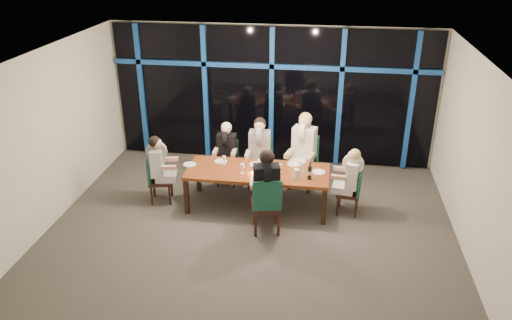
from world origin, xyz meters
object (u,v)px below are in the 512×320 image
Objects in this scene: diner_end_left at (159,159)px; diner_far_right at (304,141)px; chair_far_left at (228,160)px; wine_bottle at (310,172)px; diner_end_right at (351,172)px; water_pitcher at (297,174)px; chair_far_mid at (260,160)px; chair_end_left at (156,177)px; diner_far_left at (226,145)px; dining_table at (258,174)px; diner_near_mid at (266,178)px; chair_far_right at (304,159)px; chair_near_mid at (267,203)px; chair_end_right at (353,190)px; diner_far_mid at (259,143)px.

diner_far_right is at bearing -81.15° from diner_end_left.
chair_far_left is 2.75× the size of wine_bottle.
chair_far_left is at bearing -103.05° from diner_end_right.
water_pitcher is (2.57, -0.17, -0.03)m from diner_end_left.
chair_far_left is 0.90× the size of chair_far_mid.
water_pitcher is (-0.23, -0.02, -0.04)m from wine_bottle.
chair_far_left is at bearing -61.18° from chair_end_left.
chair_end_left is 1.04× the size of diner_far_left.
diner_near_mid is at bearing -71.76° from dining_table.
chair_end_left is 0.37m from diner_end_left.
diner_far_right is 1.75m from diner_near_mid.
chair_far_mid is 0.95× the size of diner_far_right.
chair_far_right is 1.92m from chair_near_mid.
diner_far_left is 1.53m from diner_far_right.
diner_near_mid is (1.01, -1.69, 0.50)m from chair_far_left.
chair_far_left is at bearing -72.82° from chair_near_mid.
chair_far_mid reaches higher than chair_end_right.
diner_end_right reaches higher than chair_near_mid.
dining_table is 0.92m from chair_near_mid.
diner_far_left is (1.17, 0.90, 0.35)m from chair_end_left.
chair_far_mid is 0.98m from diner_far_right.
diner_far_mid reaches higher than diner_end_right.
diner_far_right reaches higher than chair_end_right.
chair_far_left is 0.86× the size of diner_far_right.
chair_end_left is 2.09m from diner_far_mid.
diner_far_left is 4.84× the size of water_pitcher.
diner_near_mid reaches higher than wine_bottle.
chair_far_left is 0.37m from diner_far_left.
diner_far_mid is at bearing -9.00° from chair_far_left.
diner_far_mid reaches higher than chair_far_left.
diner_far_right is at bearing -119.99° from diner_near_mid.
diner_far_left is 0.67m from diner_far_mid.
diner_far_left is at bearing -176.53° from chair_far_mid.
chair_end_left is at bearing -142.70° from diner_far_left.
chair_near_mid is at bearing -72.28° from dining_table.
chair_far_right is at bearing 2.38° from chair_far_left.
chair_end_right is (2.49, -0.90, -0.02)m from chair_far_left.
chair_near_mid is at bearing -50.27° from diner_end_right.
water_pitcher is at bearing -104.30° from chair_end_left.
chair_far_right is 1.26× the size of diner_end_right.
chair_far_left is 0.67m from chair_far_mid.
chair_end_left is at bearing -153.92° from chair_far_mid.
diner_far_left is at bearing -62.05° from diner_end_left.
dining_table is 1.13m from diner_far_left.
chair_far_left is 0.84× the size of chair_far_right.
chair_near_mid is (2.20, -0.80, 0.08)m from chair_end_left.
diner_far_left is 1.81m from water_pitcher.
chair_far_right is at bearing -128.74° from chair_end_right.
wine_bottle reaches higher than water_pitcher.
chair_end_left is at bearing -30.94° from diner_near_mid.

